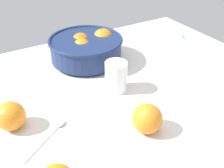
% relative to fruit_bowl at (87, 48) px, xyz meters
% --- Properties ---
extents(ground_plane, '(1.32, 0.93, 0.03)m').
position_rel_fruit_bowl_xyz_m(ground_plane, '(-0.08, -0.24, -0.07)').
color(ground_plane, silver).
extents(fruit_bowl, '(0.28, 0.28, 0.11)m').
position_rel_fruit_bowl_xyz_m(fruit_bowl, '(0.00, 0.00, 0.00)').
color(fruit_bowl, navy).
rests_on(fruit_bowl, ground_plane).
extents(juice_glass, '(0.07, 0.07, 0.10)m').
position_rel_fruit_bowl_xyz_m(juice_glass, '(-0.01, -0.23, -0.01)').
color(juice_glass, white).
rests_on(juice_glass, ground_plane).
extents(loose_orange_0, '(0.08, 0.08, 0.08)m').
position_rel_fruit_bowl_xyz_m(loose_orange_0, '(-0.04, -0.43, -0.01)').
color(loose_orange_0, orange).
rests_on(loose_orange_0, ground_plane).
extents(loose_orange_2, '(0.08, 0.08, 0.08)m').
position_rel_fruit_bowl_xyz_m(loose_orange_2, '(-0.34, -0.24, -0.01)').
color(loose_orange_2, orange).
rests_on(loose_orange_2, ground_plane).
extents(spoon, '(0.15, 0.11, 0.01)m').
position_rel_fruit_bowl_xyz_m(spoon, '(-0.26, -0.32, -0.05)').
color(spoon, silver).
rests_on(spoon, ground_plane).
extents(herb_sprig_0, '(0.03, 0.05, 0.01)m').
position_rel_fruit_bowl_xyz_m(herb_sprig_0, '(0.47, -0.02, -0.05)').
color(herb_sprig_0, '#488730').
rests_on(herb_sprig_0, ground_plane).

